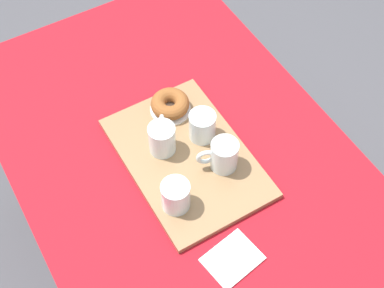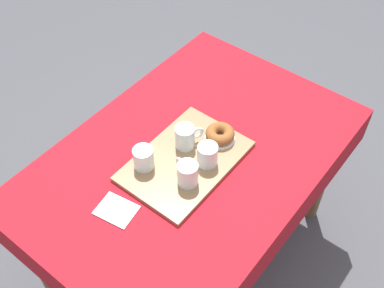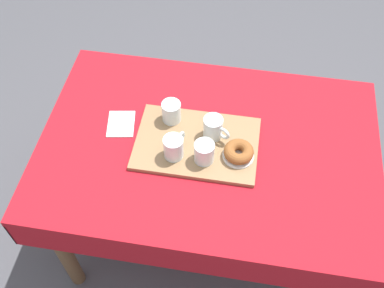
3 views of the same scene
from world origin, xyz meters
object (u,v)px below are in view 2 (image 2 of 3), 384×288
Objects in this scene: serving_tray at (185,161)px; paper_napkin at (116,210)px; water_glass_near at (144,159)px; donut_plate_left at (220,138)px; tea_mug_right at (187,174)px; sugar_donut_left at (220,134)px; dining_table at (191,172)px; tea_mug_left at (185,137)px; water_glass_far at (207,156)px.

serving_tray reaches higher than paper_napkin.
water_glass_near is 0.73× the size of donut_plate_left.
tea_mug_right is at bearing -26.97° from paper_napkin.
sugar_donut_left is at bearing 7.34° from tea_mug_right.
dining_table is 11.11× the size of donut_plate_left.
tea_mug_left is 0.12m from water_glass_far.
serving_tray is 5.41× the size of water_glass_near.
tea_mug_right is 0.99× the size of sugar_donut_left.
sugar_donut_left is (0.12, -0.05, 0.15)m from dining_table.
water_glass_near is at bearing 150.32° from dining_table.
sugar_donut_left is (0.00, 0.00, 0.02)m from donut_plate_left.
water_glass_far is at bearing -98.69° from tea_mug_left.
tea_mug_right is at bearing -147.03° from dining_table.
serving_tray is at bearing 166.21° from donut_plate_left.
tea_mug_right is at bearing -172.66° from sugar_donut_left.
serving_tray is 4.19× the size of sugar_donut_left.
tea_mug_left is (0.01, 0.04, 0.17)m from dining_table.
sugar_donut_left is (0.16, -0.04, 0.04)m from serving_tray.
tea_mug_right is 0.27m from paper_napkin.
sugar_donut_left reaches higher than donut_plate_left.
paper_napkin is at bearing 170.75° from serving_tray.
donut_plate_left is at bearing -13.79° from serving_tray.
water_glass_near is 0.31m from sugar_donut_left.
water_glass_near is at bearing 103.78° from tea_mug_right.
dining_table is 0.18m from water_glass_far.
serving_tray is (-0.04, -0.01, 0.12)m from dining_table.
water_glass_far is at bearing -47.95° from water_glass_near.
tea_mug_left is 0.37m from paper_napkin.
dining_table is at bearing -107.91° from tea_mug_left.
water_glass_far is at bearing -1.28° from tea_mug_right.
dining_table is 0.24m from water_glass_near.
dining_table is at bearing 158.35° from sugar_donut_left.
donut_plate_left reaches higher than dining_table.
donut_plate_left is (0.27, -0.14, -0.03)m from water_glass_near.
water_glass_near is (-0.17, 0.05, -0.00)m from tea_mug_left.
sugar_donut_left is at bearing -38.15° from tea_mug_left.
tea_mug_right is at bearing -76.22° from water_glass_near.
tea_mug_right is 0.11m from water_glass_far.
paper_napkin is at bearing 178.83° from tea_mug_left.
tea_mug_left is at bearing 141.85° from sugar_donut_left.
serving_tray is 0.16m from water_glass_near.
paper_napkin is at bearing -166.46° from water_glass_near.
serving_tray is 4.22× the size of tea_mug_right.
serving_tray is 0.11m from tea_mug_right.
tea_mug_right reaches higher than paper_napkin.
paper_napkin is (-0.47, 0.09, -0.04)m from sugar_donut_left.
dining_table is 0.22m from tea_mug_right.
dining_table is 0.20m from sugar_donut_left.
water_glass_near is 0.21m from paper_napkin.
tea_mug_left is 1.24× the size of water_glass_near.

